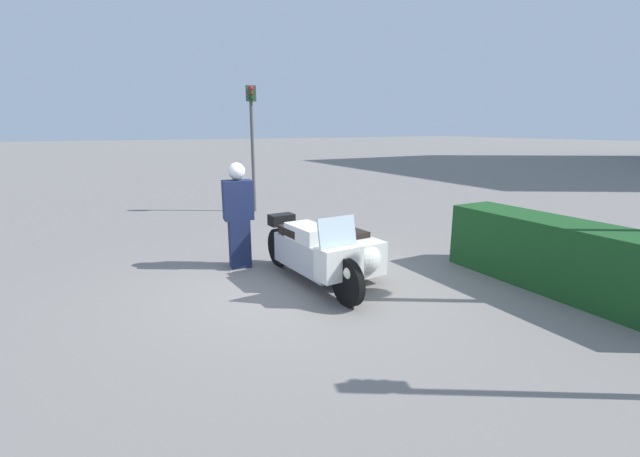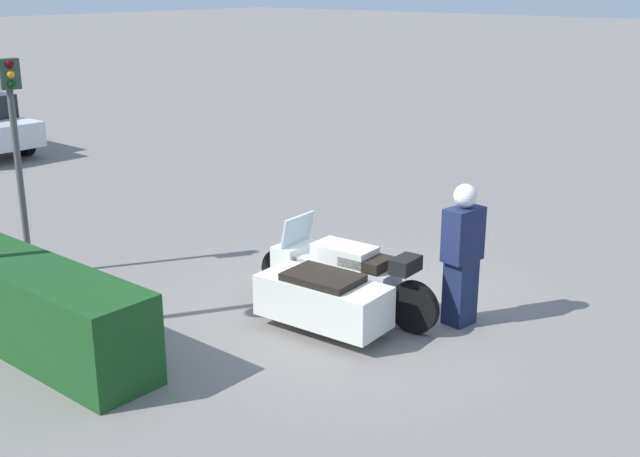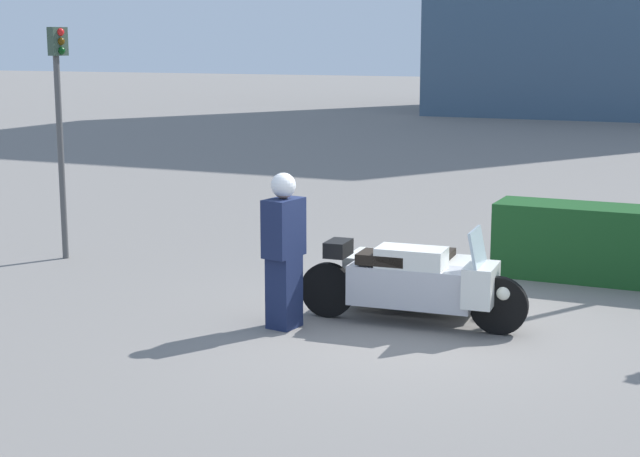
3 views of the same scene
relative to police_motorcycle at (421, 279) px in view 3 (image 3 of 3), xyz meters
The scene contains 5 objects.
ground_plane 0.69m from the police_motorcycle, 97.04° to the right, with size 160.00×160.00×0.00m, color slate.
police_motorcycle is the anchor object (origin of this frame).
officer_rider 1.68m from the police_motorcycle, 141.45° to the right, with size 0.35×0.51×1.75m.
hedge_bush_curbside 3.38m from the police_motorcycle, 53.44° to the left, with size 3.57×0.83×1.01m, color #19471E.
traffic_light_far 6.11m from the police_motorcycle, behind, with size 0.22×0.28×3.36m.
Camera 3 is at (3.52, -10.00, 3.14)m, focal length 55.00 mm.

